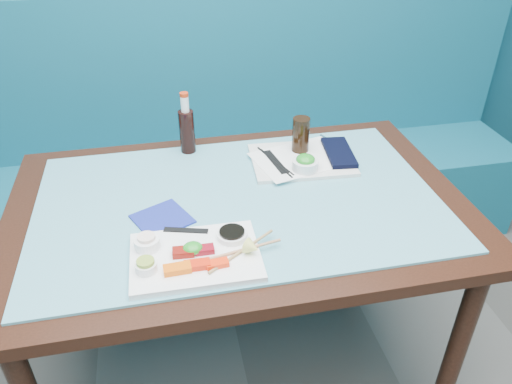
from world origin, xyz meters
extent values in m
cube|color=#10576B|center=(0.00, 2.22, 0.23)|extent=(3.00, 0.55, 0.45)
cube|color=#10576B|center=(0.00, 2.44, 0.70)|extent=(3.00, 0.12, 0.95)
cube|color=black|center=(0.00, 1.45, 0.73)|extent=(1.40, 0.90, 0.04)
cylinder|color=black|center=(0.62, 1.08, 0.35)|extent=(0.06, 0.06, 0.71)
cylinder|color=black|center=(-0.62, 1.82, 0.35)|extent=(0.06, 0.06, 0.71)
cylinder|color=black|center=(0.62, 1.82, 0.35)|extent=(0.06, 0.06, 0.71)
cube|color=#59A1B2|center=(0.00, 1.45, 0.75)|extent=(1.22, 0.76, 0.01)
cube|color=white|center=(-0.16, 1.20, 0.77)|extent=(0.34, 0.24, 0.02)
cube|color=#FA600A|center=(-0.21, 1.14, 0.78)|extent=(0.07, 0.04, 0.02)
cube|color=red|center=(-0.16, 1.15, 0.78)|extent=(0.07, 0.03, 0.02)
cube|color=#FF2F0A|center=(-0.11, 1.14, 0.78)|extent=(0.06, 0.03, 0.01)
cube|color=maroon|center=(-0.19, 1.20, 0.78)|extent=(0.06, 0.04, 0.02)
cube|color=maroon|center=(-0.13, 1.20, 0.78)|extent=(0.05, 0.03, 0.02)
ellipsoid|color=#208E21|center=(-0.16, 1.21, 0.79)|extent=(0.06, 0.05, 0.03)
cylinder|color=white|center=(-0.28, 1.16, 0.79)|extent=(0.07, 0.07, 0.02)
cylinder|color=#86A435|center=(-0.28, 1.16, 0.80)|extent=(0.05, 0.05, 0.01)
cylinder|color=white|center=(-0.28, 1.25, 0.79)|extent=(0.07, 0.07, 0.03)
cylinder|color=#FBDECE|center=(-0.28, 1.25, 0.81)|extent=(0.05, 0.05, 0.01)
cylinder|color=white|center=(-0.05, 1.25, 0.78)|extent=(0.09, 0.09, 0.02)
cylinder|color=black|center=(-0.05, 1.25, 0.79)|extent=(0.08, 0.08, 0.01)
cone|color=#E1E26B|center=(-0.01, 1.17, 0.80)|extent=(0.06, 0.06, 0.04)
cube|color=black|center=(-0.17, 1.30, 0.78)|extent=(0.12, 0.05, 0.00)
cylinder|color=#A8744F|center=(-0.05, 1.18, 0.78)|extent=(0.24, 0.05, 0.01)
cylinder|color=#9A7948|center=(-0.04, 1.18, 0.78)|extent=(0.20, 0.14, 0.01)
cube|color=silver|center=(0.25, 1.64, 0.76)|extent=(0.36, 0.28, 0.01)
cube|color=white|center=(0.25, 1.64, 0.77)|extent=(0.36, 0.29, 0.00)
cylinder|color=white|center=(0.24, 1.56, 0.79)|extent=(0.11, 0.11, 0.03)
ellipsoid|color=#1F8921|center=(0.24, 1.56, 0.81)|extent=(0.08, 0.08, 0.03)
cylinder|color=black|center=(0.26, 1.69, 0.83)|extent=(0.07, 0.07, 0.12)
cube|color=black|center=(0.39, 1.64, 0.78)|extent=(0.11, 0.21, 0.02)
cylinder|color=white|center=(0.38, 1.74, 0.78)|extent=(0.04, 0.08, 0.01)
cylinder|color=black|center=(0.16, 1.63, 0.77)|extent=(0.07, 0.22, 0.01)
cylinder|color=black|center=(0.16, 1.63, 0.77)|extent=(0.07, 0.20, 0.01)
cube|color=black|center=(0.16, 1.63, 0.77)|extent=(0.05, 0.17, 0.00)
cylinder|color=black|center=(-0.12, 1.79, 0.83)|extent=(0.07, 0.07, 0.15)
cylinder|color=white|center=(-0.12, 1.79, 0.94)|extent=(0.04, 0.04, 0.06)
cylinder|color=red|center=(-0.12, 1.79, 0.97)|extent=(0.03, 0.03, 0.01)
cube|color=navy|center=(-0.24, 1.39, 0.76)|extent=(0.19, 0.19, 0.01)
camera|label=1|loc=(-0.21, 0.20, 1.62)|focal=35.00mm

